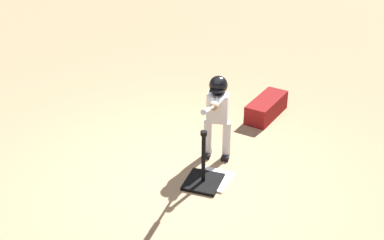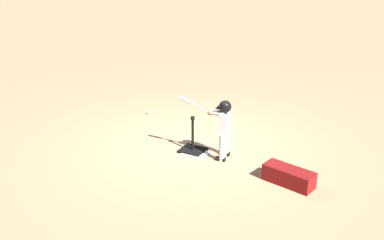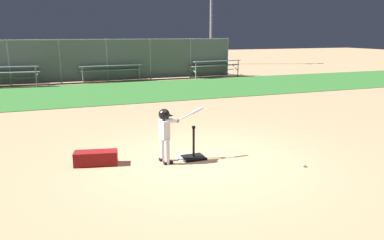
{
  "view_description": "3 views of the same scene",
  "coord_description": "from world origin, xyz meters",
  "px_view_note": "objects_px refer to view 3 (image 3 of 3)",
  "views": [
    {
      "loc": [
        4.83,
        1.81,
        3.58
      ],
      "look_at": [
        -0.51,
        -0.07,
        0.63
      ],
      "focal_mm": 50.0,
      "sensor_mm": 36.0,
      "label": 1
    },
    {
      "loc": [
        -3.85,
        6.91,
        3.69
      ],
      "look_at": [
        -0.18,
        0.27,
        0.67
      ],
      "focal_mm": 42.0,
      "sensor_mm": 36.0,
      "label": 2
    },
    {
      "loc": [
        -2.79,
        -6.77,
        2.58
      ],
      "look_at": [
        -0.1,
        0.44,
        0.77
      ],
      "focal_mm": 35.0,
      "sensor_mm": 36.0,
      "label": 3
    }
  ],
  "objects_px": {
    "baseball": "(304,165)",
    "batting_tee": "(194,154)",
    "batter_child": "(166,129)",
    "bleachers_far_right": "(109,72)",
    "bleachers_right_center": "(212,68)",
    "equipment_bag": "(96,158)"
  },
  "relations": [
    {
      "from": "baseball",
      "to": "batting_tee",
      "type": "bearing_deg",
      "value": 146.21
    },
    {
      "from": "batter_child",
      "to": "bleachers_far_right",
      "type": "distance_m",
      "value": 13.85
    },
    {
      "from": "batting_tee",
      "to": "bleachers_right_center",
      "type": "bearing_deg",
      "value": 65.13
    },
    {
      "from": "bleachers_right_center",
      "to": "equipment_bag",
      "type": "height_order",
      "value": "bleachers_right_center"
    },
    {
      "from": "bleachers_right_center",
      "to": "equipment_bag",
      "type": "relative_size",
      "value": 3.92
    },
    {
      "from": "batting_tee",
      "to": "batter_child",
      "type": "distance_m",
      "value": 0.86
    },
    {
      "from": "batter_child",
      "to": "baseball",
      "type": "distance_m",
      "value": 2.81
    },
    {
      "from": "bleachers_far_right",
      "to": "equipment_bag",
      "type": "distance_m",
      "value": 13.66
    },
    {
      "from": "batting_tee",
      "to": "baseball",
      "type": "distance_m",
      "value": 2.22
    },
    {
      "from": "batting_tee",
      "to": "baseball",
      "type": "bearing_deg",
      "value": -33.79
    },
    {
      "from": "baseball",
      "to": "bleachers_right_center",
      "type": "bearing_deg",
      "value": 73.26
    },
    {
      "from": "batting_tee",
      "to": "bleachers_far_right",
      "type": "xyz_separation_m",
      "value": [
        0.26,
        13.79,
        0.35
      ]
    },
    {
      "from": "baseball",
      "to": "bleachers_right_center",
      "type": "xyz_separation_m",
      "value": [
        4.47,
        14.86,
        0.45
      ]
    },
    {
      "from": "batting_tee",
      "to": "equipment_bag",
      "type": "xyz_separation_m",
      "value": [
        -1.96,
        0.32,
        0.05
      ]
    },
    {
      "from": "baseball",
      "to": "equipment_bag",
      "type": "distance_m",
      "value": 4.11
    },
    {
      "from": "bleachers_far_right",
      "to": "batting_tee",
      "type": "bearing_deg",
      "value": -91.08
    },
    {
      "from": "bleachers_far_right",
      "to": "bleachers_right_center",
      "type": "relative_size",
      "value": 1.02
    },
    {
      "from": "batter_child",
      "to": "bleachers_right_center",
      "type": "bearing_deg",
      "value": 63.14
    },
    {
      "from": "batter_child",
      "to": "baseball",
      "type": "xyz_separation_m",
      "value": [
        2.44,
        -1.21,
        -0.67
      ]
    },
    {
      "from": "baseball",
      "to": "bleachers_right_center",
      "type": "height_order",
      "value": "bleachers_right_center"
    },
    {
      "from": "batter_child",
      "to": "bleachers_far_right",
      "type": "height_order",
      "value": "batter_child"
    },
    {
      "from": "batter_child",
      "to": "bleachers_right_center",
      "type": "xyz_separation_m",
      "value": [
        6.91,
        13.65,
        -0.22
      ]
    }
  ]
}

